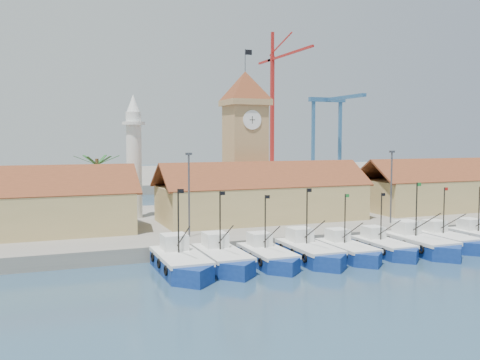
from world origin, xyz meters
name	(u,v)px	position (x,y,z in m)	size (l,w,h in m)	color
ground	(346,266)	(0.00, 0.00, 0.00)	(400.00, 400.00, 0.00)	#1B3348
quay	(250,221)	(0.00, 24.00, 0.75)	(140.00, 32.00, 1.50)	gray
terminal	(137,177)	(0.00, 110.00, 1.00)	(240.00, 80.00, 2.00)	gray
boat_0	(181,264)	(-15.31, 2.79, 0.82)	(3.83, 10.50, 7.94)	navy
boat_1	(223,260)	(-11.19, 3.24, 0.78)	(3.63, 9.93, 7.52)	navy
boat_2	(269,258)	(-6.75, 2.87, 0.72)	(3.38, 9.26, 7.01)	navy
boat_3	(311,254)	(-2.27, 2.75, 0.78)	(3.63, 9.95, 7.53)	navy
boat_4	(349,252)	(1.86, 2.43, 0.71)	(3.29, 9.02, 6.82)	navy
boat_5	(385,248)	(6.37, 2.63, 0.70)	(3.25, 8.90, 6.73)	navy
boat_6	(421,245)	(10.50, 2.04, 0.81)	(3.76, 10.30, 7.80)	navy
boat_7	(449,241)	(15.05, 3.09, 0.72)	(3.38, 9.25, 7.00)	navy
hall_center	(262,201)	(0.00, 20.00, 3.99)	(27.04, 10.13, 7.61)	tan
hall_right	(457,192)	(32.00, 20.00, 3.99)	(31.20, 10.13, 7.61)	tan
clock_tower	(245,139)	(0.00, 26.00, 11.96)	(5.80, 5.80, 22.70)	tan
minaret	(134,156)	(-15.00, 28.00, 9.73)	(3.00, 3.00, 16.30)	silver
palm_tree	(97,184)	(-20.00, 26.00, 6.25)	(5.60, 5.03, 8.39)	brown
lamp_posts	(294,187)	(0.50, 12.00, 6.48)	(80.70, 0.25, 9.03)	#3F3F44
crane_red_right	(275,94)	(40.14, 103.23, 25.31)	(1.00, 35.03, 41.65)	#AB1D1A
gantry	(332,113)	(62.00, 106.65, 20.04)	(13.00, 22.00, 23.20)	#2C5A88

